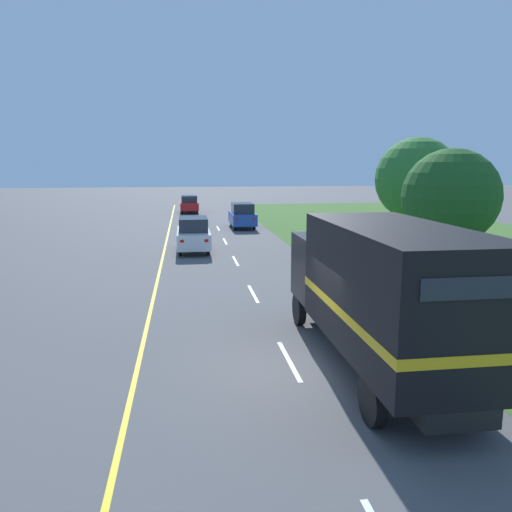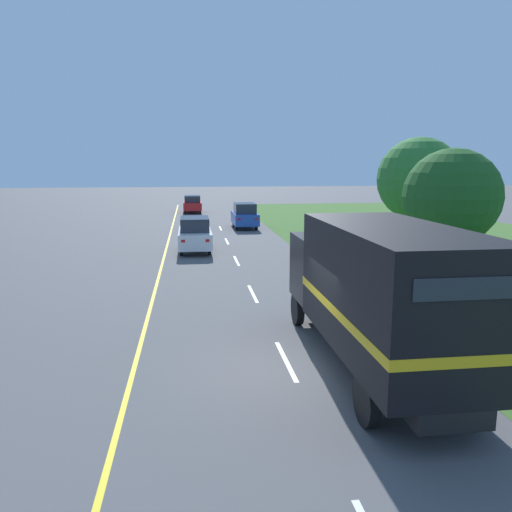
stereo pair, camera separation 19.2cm
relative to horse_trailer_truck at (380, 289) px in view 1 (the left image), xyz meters
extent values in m
plane|color=#515154|center=(-1.94, 0.28, -1.98)|extent=(200.00, 200.00, 0.00)
cube|color=#3D6628|center=(11.76, 17.39, -1.97)|extent=(20.00, 66.16, 0.01)
cube|color=yellow|center=(-5.64, 17.39, -1.97)|extent=(0.12, 66.16, 0.01)
cube|color=white|center=(-1.94, 0.84, -1.97)|extent=(0.12, 2.60, 0.01)
cube|color=white|center=(-1.94, 7.44, -1.97)|extent=(0.12, 2.60, 0.01)
cube|color=white|center=(-1.94, 14.04, -1.97)|extent=(0.12, 2.60, 0.01)
cube|color=white|center=(-1.94, 20.64, -1.97)|extent=(0.12, 2.60, 0.01)
cube|color=white|center=(-1.94, 27.24, -1.97)|extent=(0.12, 2.60, 0.01)
cylinder|color=black|center=(-1.05, 3.63, -1.48)|extent=(0.22, 1.00, 1.00)
cylinder|color=black|center=(1.05, 3.63, -1.48)|extent=(0.22, 1.00, 1.00)
cylinder|color=black|center=(-1.05, -2.41, -1.48)|extent=(0.22, 1.00, 1.00)
cylinder|color=black|center=(1.05, -2.41, -1.48)|extent=(0.22, 1.00, 1.00)
cube|color=black|center=(0.00, 0.28, -1.30)|extent=(1.34, 8.08, 0.36)
cube|color=black|center=(0.00, -0.77, 0.22)|extent=(2.43, 5.98, 2.68)
cube|color=gold|center=(0.00, -0.77, -0.25)|extent=(2.45, 6.00, 0.20)
cube|color=#232833|center=(0.00, -3.77, 0.96)|extent=(1.82, 0.03, 0.36)
cube|color=black|center=(0.00, 3.27, -0.17)|extent=(2.33, 2.10, 1.90)
cube|color=#283342|center=(0.00, 4.33, 0.07)|extent=(2.07, 0.03, 0.85)
cylinder|color=black|center=(-4.72, 18.62, -1.65)|extent=(0.16, 0.66, 0.66)
cylinder|color=black|center=(-3.24, 18.62, -1.65)|extent=(0.16, 0.66, 0.66)
cylinder|color=black|center=(-4.72, 15.90, -1.65)|extent=(0.16, 0.66, 0.66)
cylinder|color=black|center=(-3.24, 15.90, -1.65)|extent=(0.16, 0.66, 0.66)
cube|color=white|center=(-3.98, 17.26, -1.22)|extent=(1.80, 4.38, 0.86)
cube|color=#282D38|center=(-3.98, 17.08, -0.42)|extent=(1.55, 2.41, 0.73)
cube|color=red|center=(-4.61, 15.06, -1.06)|extent=(0.20, 0.03, 0.14)
cube|color=red|center=(-3.35, 15.06, -1.06)|extent=(0.20, 0.03, 0.14)
cylinder|color=black|center=(-0.81, 28.52, -1.65)|extent=(0.16, 0.66, 0.66)
cylinder|color=black|center=(0.67, 28.52, -1.65)|extent=(0.16, 0.66, 0.66)
cylinder|color=black|center=(-0.81, 25.97, -1.65)|extent=(0.16, 0.66, 0.66)
cylinder|color=black|center=(0.67, 25.97, -1.65)|extent=(0.16, 0.66, 0.66)
cube|color=#234CAD|center=(-0.07, 27.25, -1.22)|extent=(1.80, 4.11, 0.86)
cube|color=#282D38|center=(-0.07, 27.08, -0.42)|extent=(1.55, 2.26, 0.73)
cube|color=red|center=(-0.70, 25.18, -1.07)|extent=(0.20, 0.03, 0.14)
cube|color=red|center=(0.56, 25.18, -1.07)|extent=(0.20, 0.03, 0.14)
cylinder|color=black|center=(-4.70, 41.80, -1.65)|extent=(0.16, 0.66, 0.66)
cylinder|color=black|center=(-3.22, 41.80, -1.65)|extent=(0.16, 0.66, 0.66)
cylinder|color=black|center=(-4.70, 39.14, -1.65)|extent=(0.16, 0.66, 0.66)
cylinder|color=black|center=(-3.22, 39.14, -1.65)|extent=(0.16, 0.66, 0.66)
cube|color=red|center=(-3.96, 40.47, -1.27)|extent=(1.80, 4.29, 0.76)
cube|color=#282D38|center=(-3.96, 40.30, -0.56)|extent=(1.55, 2.36, 0.65)
cube|color=red|center=(-4.59, 38.32, -1.13)|extent=(0.20, 0.03, 0.14)
cube|color=red|center=(-3.33, 38.32, -1.13)|extent=(0.20, 0.03, 0.14)
cylinder|color=#9E9EA3|center=(3.43, 3.52, -0.86)|extent=(0.09, 0.09, 2.23)
cylinder|color=#9E9EA3|center=(4.89, 3.52, -0.86)|extent=(0.09, 0.09, 2.23)
cube|color=navy|center=(4.16, 3.52, -0.42)|extent=(2.09, 0.06, 1.35)
cube|color=navy|center=(4.87, 3.52, 0.43)|extent=(0.67, 0.06, 0.32)
cube|color=silver|center=(4.16, 3.48, -0.42)|extent=(1.63, 0.02, 0.24)
cylinder|color=#4C3823|center=(6.59, 8.88, -1.04)|extent=(0.25, 0.25, 1.88)
sphere|color=#1E511E|center=(6.59, 8.88, 1.51)|extent=(4.02, 4.02, 4.02)
cylinder|color=brown|center=(8.70, 16.44, -0.92)|extent=(0.29, 0.29, 2.12)
sphere|color=#2D702D|center=(8.70, 16.44, 2.02)|extent=(4.70, 4.70, 4.70)
cylinder|color=white|center=(2.45, 3.25, -1.50)|extent=(0.07, 0.07, 0.95)
cylinder|color=orange|center=(2.45, 3.25, -1.24)|extent=(0.08, 0.08, 0.10)
camera|label=1|loc=(-4.41, -10.67, 2.83)|focal=35.00mm
camera|label=2|loc=(-4.22, -10.70, 2.83)|focal=35.00mm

